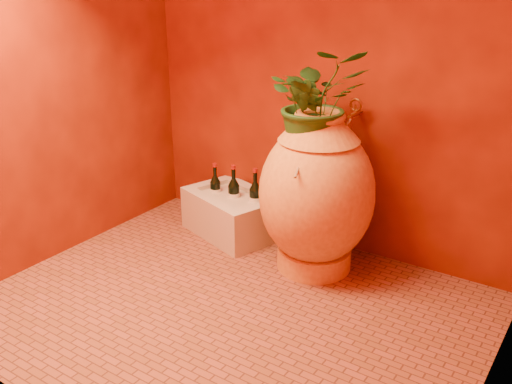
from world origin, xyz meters
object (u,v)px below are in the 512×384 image
Objects in this scene: wine_bottle_c at (215,190)px; stone_basin at (232,214)px; wine_bottle_b at (234,195)px; wall_tap at (354,113)px; wine_bottle_a at (255,199)px; amphora at (317,193)px.

stone_basin is at bearing -9.71° from wine_bottle_c.
stone_basin is 0.14m from wine_bottle_b.
wall_tap reaches higher than wine_bottle_c.
stone_basin is 2.19× the size of wine_bottle_a.
wine_bottle_a reaches higher than wine_bottle_b.
wine_bottle_c is 1.66× the size of wall_tap.
wine_bottle_a is 1.08× the size of wine_bottle_c.
stone_basin is at bearing -168.11° from wall_tap.
wine_bottle_b is (0.00, 0.02, 0.13)m from stone_basin.
stone_basin is 0.20m from wine_bottle_c.
wine_bottle_a is 0.16m from wine_bottle_b.
stone_basin is at bearing -101.07° from wine_bottle_b.
wine_bottle_b is 0.99m from wall_tap.
wine_bottle_a is 1.80× the size of wall_tap.
amphora is at bearing -107.47° from wall_tap.
wine_bottle_a is at bearing 165.20° from amphora.
stone_basin is 3.94× the size of wall_tap.
amphora reaches higher than wine_bottle_a.
wine_bottle_a is at bearing 12.45° from stone_basin.
stone_basin is 2.37× the size of wine_bottle_c.
wall_tap reaches higher than wine_bottle_a.
amphora is 2.97× the size of wine_bottle_b.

